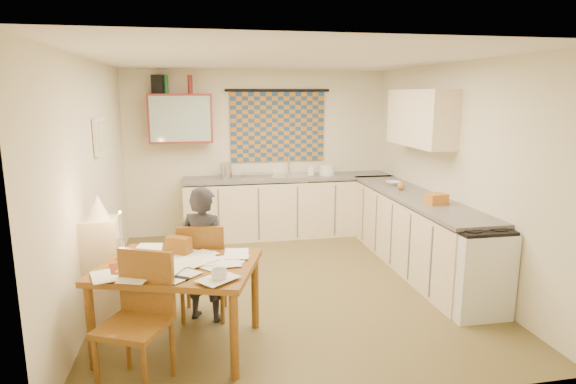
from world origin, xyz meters
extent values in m
cube|color=brown|center=(0.00, 0.00, -0.01)|extent=(4.00, 4.50, 0.02)
cube|color=white|center=(0.00, 0.00, 2.51)|extent=(4.00, 4.50, 0.02)
cube|color=beige|center=(0.00, 2.26, 1.25)|extent=(4.00, 0.02, 2.50)
cube|color=beige|center=(0.00, -2.26, 1.25)|extent=(4.00, 0.02, 2.50)
cube|color=beige|center=(-2.01, 0.00, 1.25)|extent=(0.02, 4.50, 2.50)
cube|color=beige|center=(2.01, 0.00, 1.25)|extent=(0.02, 4.50, 2.50)
cube|color=navy|center=(0.30, 2.22, 1.65)|extent=(1.45, 0.03, 1.05)
cylinder|color=black|center=(0.30, 2.20, 2.20)|extent=(1.60, 0.04, 0.04)
cube|color=maroon|center=(-1.15, 2.08, 1.80)|extent=(0.90, 0.34, 0.70)
cube|color=#99B2A5|center=(-1.15, 1.91, 1.80)|extent=(0.84, 0.02, 0.64)
cube|color=beige|center=(1.83, 0.55, 1.85)|extent=(0.34, 1.30, 0.70)
cube|color=#F4E6CF|center=(-1.97, 0.40, 1.70)|extent=(0.04, 0.50, 0.40)
cube|color=white|center=(-1.95, 0.40, 1.70)|extent=(0.01, 0.42, 0.32)
cube|color=beige|center=(0.49, 1.95, 0.43)|extent=(3.30, 0.60, 0.86)
cube|color=#595653|center=(0.49, 1.95, 0.90)|extent=(3.30, 0.62, 0.04)
cube|color=beige|center=(1.70, 0.30, 0.43)|extent=(0.60, 2.95, 0.86)
cube|color=#595653|center=(1.70, 0.30, 0.90)|extent=(0.62, 2.95, 0.04)
cube|color=white|center=(1.70, -1.04, 0.43)|extent=(0.57, 0.57, 0.85)
cube|color=black|center=(1.70, -1.04, 0.87)|extent=(0.54, 0.54, 0.03)
cube|color=silver|center=(0.45, 1.95, 0.88)|extent=(0.66, 0.59, 0.10)
cylinder|color=silver|center=(0.46, 2.13, 1.06)|extent=(0.04, 0.04, 0.28)
cube|color=silver|center=(-0.12, 1.95, 0.95)|extent=(0.39, 0.34, 0.06)
cylinder|color=silver|center=(-0.52, 1.95, 1.04)|extent=(0.19, 0.19, 0.24)
cylinder|color=white|center=(1.02, 1.95, 1.00)|extent=(0.31, 0.31, 0.16)
imported|color=white|center=(0.77, 2.00, 1.02)|extent=(0.11, 0.11, 0.20)
imported|color=white|center=(1.70, 1.00, 0.94)|extent=(0.22, 0.22, 0.05)
cube|color=#BF6F20|center=(1.70, -0.21, 0.98)|extent=(0.24, 0.19, 0.12)
sphere|color=#BF6F20|center=(1.65, 0.64, 0.97)|extent=(0.10, 0.10, 0.10)
cube|color=black|center=(-1.44, 2.08, 2.28)|extent=(0.19, 0.22, 0.26)
cylinder|color=#195926|center=(-1.33, 2.08, 2.28)|extent=(0.07, 0.07, 0.26)
cylinder|color=maroon|center=(-1.00, 2.08, 2.28)|extent=(0.08, 0.08, 0.26)
cube|color=brown|center=(-1.14, -1.18, 0.72)|extent=(1.50, 1.30, 0.05)
cube|color=brown|center=(-0.92, -0.62, 0.46)|extent=(0.48, 0.48, 0.04)
cube|color=brown|center=(-0.95, -0.81, 0.72)|extent=(0.43, 0.10, 0.47)
cube|color=brown|center=(-1.45, -1.72, 0.48)|extent=(0.61, 0.61, 0.04)
cube|color=brown|center=(-1.36, -1.53, 0.75)|extent=(0.42, 0.24, 0.50)
imported|color=black|center=(-0.92, -0.69, 0.66)|extent=(0.74, 0.71, 1.31)
cube|color=beige|center=(-1.84, -0.65, 0.52)|extent=(0.32, 0.30, 1.04)
cone|color=#F4E6CF|center=(-1.84, -0.65, 1.15)|extent=(0.20, 0.20, 0.22)
cube|color=brown|center=(-1.14, -0.93, 0.83)|extent=(0.24, 0.20, 0.16)
imported|color=white|center=(-0.82, -1.63, 0.80)|extent=(0.24, 0.24, 0.10)
imported|color=maroon|center=(-1.67, -1.26, 0.76)|extent=(0.29, 0.33, 0.02)
imported|color=#BF6F20|center=(-1.57, -1.13, 0.76)|extent=(0.40, 0.42, 0.02)
cube|color=#BF6F20|center=(-1.54, -1.36, 0.77)|extent=(0.13, 0.10, 0.04)
cube|color=black|center=(-1.11, -1.53, 0.76)|extent=(0.13, 0.11, 0.02)
cylinder|color=silver|center=(-1.63, -0.96, 0.84)|extent=(0.08, 0.08, 0.18)
cylinder|color=white|center=(-1.61, -0.95, 1.04)|extent=(0.03, 0.03, 0.22)
sphere|color=#FFCC66|center=(-1.61, -0.95, 1.16)|extent=(0.02, 0.02, 0.02)
cube|color=white|center=(-0.94, -1.03, 0.75)|extent=(0.26, 0.33, 0.00)
cube|color=white|center=(-1.11, -0.93, 0.75)|extent=(0.34, 0.36, 0.00)
cube|color=white|center=(-0.68, -1.19, 0.75)|extent=(0.32, 0.36, 0.00)
cube|color=white|center=(-1.45, -1.27, 0.76)|extent=(0.33, 0.36, 0.00)
cube|color=white|center=(-0.83, -1.26, 0.76)|extent=(0.36, 0.36, 0.00)
cube|color=white|center=(-1.13, -0.97, 0.76)|extent=(0.26, 0.33, 0.00)
cube|color=white|center=(-1.12, -1.48, 0.76)|extent=(0.36, 0.36, 0.00)
cube|color=white|center=(-0.73, -1.23, 0.76)|extent=(0.22, 0.31, 0.00)
cube|color=white|center=(-0.94, -1.16, 0.76)|extent=(0.23, 0.31, 0.00)
cube|color=white|center=(-0.96, -1.04, 0.77)|extent=(0.36, 0.36, 0.00)
cube|color=white|center=(-0.64, -1.06, 0.77)|extent=(0.24, 0.32, 0.00)
cube|color=white|center=(-1.67, -1.40, 0.77)|extent=(0.28, 0.34, 0.00)
cube|color=white|center=(-0.96, -1.19, 0.77)|extent=(0.36, 0.35, 0.00)
cube|color=white|center=(-1.14, -1.26, 0.77)|extent=(0.36, 0.36, 0.00)
cube|color=white|center=(-0.83, -1.63, 0.77)|extent=(0.36, 0.35, 0.00)
cube|color=white|center=(-1.44, -1.48, 0.77)|extent=(0.30, 0.35, 0.00)
cube|color=white|center=(-1.33, -1.26, 0.78)|extent=(0.28, 0.34, 0.00)
cube|color=white|center=(-1.22, -1.41, 0.78)|extent=(0.31, 0.35, 0.00)
cube|color=white|center=(-1.42, -0.78, 0.78)|extent=(0.27, 0.33, 0.00)
cube|color=white|center=(-1.39, -0.83, 0.78)|extent=(0.21, 0.30, 0.00)
camera|label=1|loc=(-0.97, -5.10, 2.14)|focal=30.00mm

